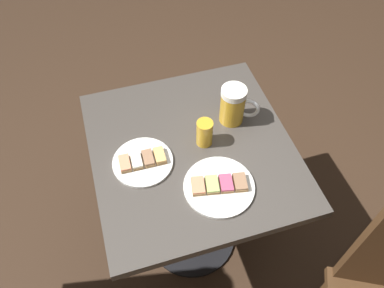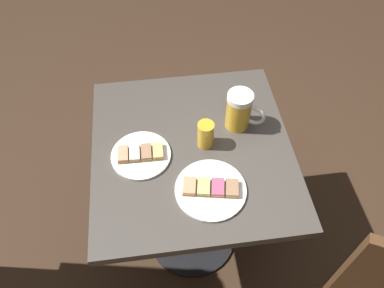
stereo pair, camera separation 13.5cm
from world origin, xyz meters
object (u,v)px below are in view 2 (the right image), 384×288
plate_near (141,154)px  beer_glass_small (206,135)px  beer_mug (240,111)px  plate_far (211,189)px

plate_near → beer_glass_small: size_ratio=2.02×
plate_near → beer_glass_small: bearing=-173.8°
plate_near → beer_mug: bearing=-164.8°
plate_near → plate_far: (-0.22, 0.17, -0.00)m
plate_far → beer_glass_small: bearing=-93.6°
beer_mug → beer_glass_small: size_ratio=1.47×
beer_mug → beer_glass_small: beer_mug is taller
plate_far → beer_glass_small: beer_glass_small is taller
beer_mug → plate_far: bearing=61.3°
plate_far → beer_glass_small: (-0.01, -0.20, 0.04)m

